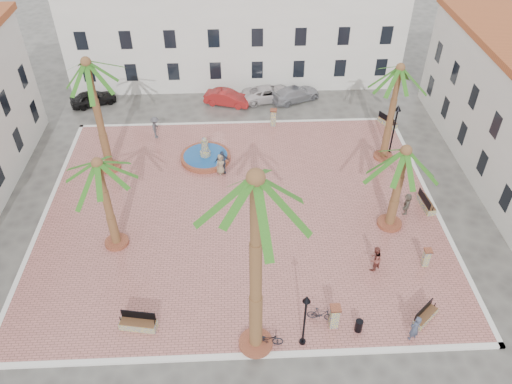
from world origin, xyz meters
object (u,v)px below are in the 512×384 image
bollard_e (426,257)px  pedestrian_east (407,203)px  lamppost_s (305,312)px  pedestrian_fountain_a (221,164)px  bench_e (426,204)px  bicycle_b (321,314)px  lamppost_e (395,122)px  pedestrian_fountain_b (222,162)px  litter_bin (359,326)px  bench_ne (387,122)px  bollard_n (273,117)px  bench_s (138,324)px  pedestrian_north (156,128)px  cyclist_a (415,328)px  palm_nw (89,75)px  palm_s (256,199)px  car_white (269,93)px  palm_e (404,162)px  car_red (227,98)px  car_silver (295,94)px  bench_se (425,316)px  fountain (206,156)px  car_black (93,98)px  bollard_se (334,316)px  cyclist_b (375,259)px  bicycle_a (267,339)px

bollard_e → pedestrian_east: pedestrian_east is taller
lamppost_s → pedestrian_fountain_a: size_ratio=2.27×
bench_e → bicycle_b: bearing=130.2°
lamppost_s → lamppost_e: size_ratio=0.86×
pedestrian_fountain_b → litter_bin: bearing=-70.0°
bench_ne → lamppost_s: 22.68m
bollard_n → litter_bin: size_ratio=1.91×
bench_e → lamppost_e: size_ratio=0.45×
bench_s → pedestrian_north: pedestrian_north is taller
cyclist_a → pedestrian_north: size_ratio=0.93×
litter_bin → cyclist_a: size_ratio=0.44×
palm_nw → bollard_e: size_ratio=6.97×
pedestrian_fountain_a → palm_s: bearing=-116.5°
bicycle_b → car_white: (-1.18, 24.01, 0.05)m
palm_e → bench_e: palm_e is taller
bench_s → pedestrian_fountain_b: bearing=81.9°
palm_e → bollard_e: size_ratio=4.90×
pedestrian_fountain_a → pedestrian_fountain_b: 0.18m
car_red → bollard_e: bearing=-132.9°
car_red → car_silver: bearing=-68.9°
litter_bin → bench_e: bearing=55.5°
lamppost_e → pedestrian_fountain_a: bearing=-172.1°
bench_se → palm_e: bearing=49.5°
car_red → car_silver: (6.08, 0.47, -0.00)m
cyclist_a → bicycle_b: cyclist_a is taller
pedestrian_east → bench_se: bearing=11.9°
fountain → car_silver: size_ratio=0.83×
pedestrian_north → car_white: 11.12m
bench_e → cyclist_a: (-3.85, -10.07, 0.59)m
palm_nw → car_black: size_ratio=2.22×
bollard_se → pedestrian_east: pedestrian_east is taller
bollard_n → bench_se: bearing=-71.4°
pedestrian_fountain_b → bench_se: bearing=-58.3°
litter_bin → car_black: 30.84m
bench_s → pedestrian_east: (16.42, 8.27, 0.49)m
bench_e → pedestrian_fountain_b: pedestrian_fountain_b is taller
palm_e → cyclist_a: bearing=-96.6°
pedestrian_fountain_a → pedestrian_fountain_b: bearing=1.4°
palm_s → car_red: 26.38m
cyclist_a → pedestrian_fountain_b: 17.51m
palm_s → car_red: palm_s is taller
litter_bin → car_red: 25.02m
lamppost_e → car_white: size_ratio=0.91×
bench_e → litter_bin: bench_e is taller
bollard_se → cyclist_a: size_ratio=0.87×
bench_s → car_white: 25.48m
bench_se → bench_ne: bench_ne is taller
palm_e → lamppost_s: 11.04m
bollard_se → cyclist_b: (2.99, 3.81, 0.08)m
bench_se → bicycle_a: bench_se is taller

